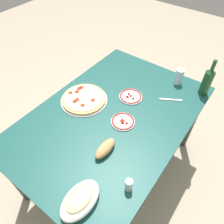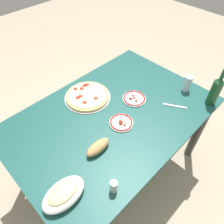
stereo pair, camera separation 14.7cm
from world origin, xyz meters
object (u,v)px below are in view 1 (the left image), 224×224
Objects in this scene: baked_pasta_dish at (80,200)px; water_glass at (179,77)px; wine_bottle at (207,81)px; side_plate_near at (123,121)px; side_plate_far at (131,96)px; pepperoni_pizza at (84,99)px; dining_table at (112,125)px; spice_shaker at (129,185)px; bread_loaf at (105,149)px.

water_glass is at bearing 0.80° from baked_pasta_dish.
baked_pasta_dish is at bearing 170.72° from wine_bottle.
side_plate_near is 0.93× the size of side_plate_far.
pepperoni_pizza is 0.35m from side_plate_near.
dining_table is 0.26m from side_plate_far.
wine_bottle is at bearing -2.30° from spice_shaker.
side_plate_near is 1.86× the size of spice_shaker.
baked_pasta_dish reaches higher than side_plate_far.
wine_bottle is at bearing -48.28° from pepperoni_pizza.
dining_table is at bearing 160.15° from water_glass.
water_glass reaches higher than baked_pasta_dish.
bread_loaf is (-0.86, 0.28, -0.09)m from wine_bottle.
dining_table is at bearing 84.37° from side_plate_near.
water_glass is 0.62m from side_plate_near.
pepperoni_pizza reaches higher than dining_table.
water_glass is (0.60, -0.22, 0.17)m from dining_table.
side_plate_near is (-0.61, 0.33, -0.11)m from wine_bottle.
pepperoni_pizza is 0.92m from wine_bottle.
water_glass reaches higher than side_plate_near.
baked_pasta_dish reaches higher than side_plate_near.
baked_pasta_dish is 1.89× the size of water_glass.
spice_shaker is (-0.37, -0.38, 0.15)m from dining_table.
wine_bottle is 0.97m from spice_shaker.
baked_pasta_dish is at bearing -164.54° from bread_loaf.
wine_bottle reaches higher than water_glass.
water_glass reaches higher than pepperoni_pizza.
water_glass is 0.73× the size of side_plate_far.
baked_pasta_dish is (-0.57, -0.49, 0.03)m from pepperoni_pizza.
baked_pasta_dish is at bearing -158.10° from dining_table.
bread_loaf is (-0.26, -0.40, 0.02)m from pepperoni_pizza.
bread_loaf is 1.94× the size of spice_shaker.
wine_bottle is 0.22m from water_glass.
dining_table is 4.13× the size of pepperoni_pizza.
pepperoni_pizza is at bearing 57.34° from bread_loaf.
bread_loaf is at bearing -122.66° from pepperoni_pizza.
side_plate_far is 0.51m from bread_loaf.
side_plate_near is (-0.00, -0.35, -0.01)m from pepperoni_pizza.
side_plate_far is at bearing -1.33° from dining_table.
dining_table is 5.99× the size of baked_pasta_dish.
dining_table is 0.28m from pepperoni_pizza.
baked_pasta_dish is at bearing -139.48° from pepperoni_pizza.
pepperoni_pizza is 2.06× the size of bread_loaf.
dining_table is 0.16m from side_plate_near.
spice_shaker is at bearing -133.97° from dining_table.
water_glass reaches higher than dining_table.
dining_table is 16.54× the size of spice_shaker.
pepperoni_pizza reaches higher than side_plate_far.
wine_bottle is 0.57m from side_plate_far.
wine_bottle is at bearing -35.26° from dining_table.
wine_bottle is 1.82× the size of side_plate_near.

